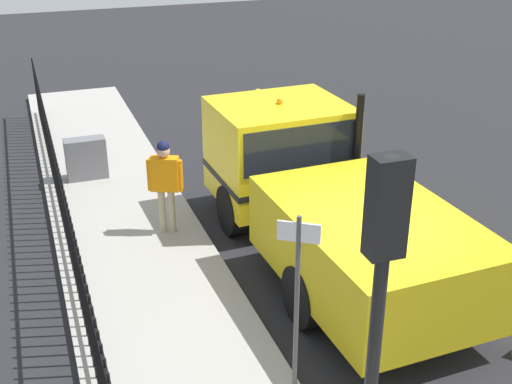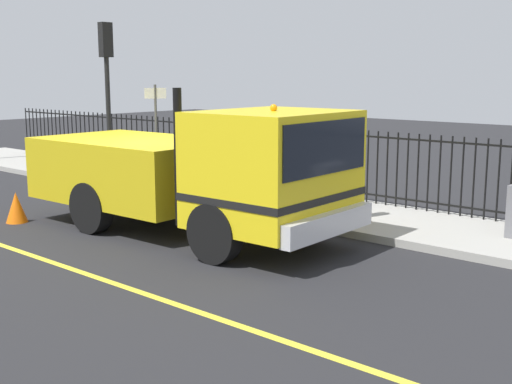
{
  "view_description": "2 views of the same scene",
  "coord_description": "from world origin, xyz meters",
  "px_view_note": "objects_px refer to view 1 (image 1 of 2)",
  "views": [
    {
      "loc": [
        4.53,
        7.72,
        6.02
      ],
      "look_at": [
        0.96,
        -2.11,
        1.22
      ],
      "focal_mm": 46.8,
      "sensor_mm": 36.0,
      "label": 1
    },
    {
      "loc": [
        -8.15,
        -10.15,
        2.94
      ],
      "look_at": [
        1.26,
        -1.91,
        0.68
      ],
      "focal_mm": 46.14,
      "sensor_mm": 36.0,
      "label": 2
    }
  ],
  "objects_px": {
    "worker_standing": "(165,177)",
    "street_sign": "(297,290)",
    "traffic_light_near": "(380,289)",
    "utility_cabinet": "(86,159)",
    "work_truck": "(315,188)"
  },
  "relations": [
    {
      "from": "worker_standing",
      "to": "street_sign",
      "type": "relative_size",
      "value": 0.71
    },
    {
      "from": "traffic_light_near",
      "to": "utility_cabinet",
      "type": "distance_m",
      "value": 10.39
    },
    {
      "from": "traffic_light_near",
      "to": "worker_standing",
      "type": "bearing_deg",
      "value": 93.86
    },
    {
      "from": "work_truck",
      "to": "traffic_light_near",
      "type": "relative_size",
      "value": 1.64
    },
    {
      "from": "worker_standing",
      "to": "street_sign",
      "type": "height_order",
      "value": "street_sign"
    },
    {
      "from": "work_truck",
      "to": "utility_cabinet",
      "type": "relative_size",
      "value": 7.24
    },
    {
      "from": "utility_cabinet",
      "to": "street_sign",
      "type": "xyz_separation_m",
      "value": [
        -1.58,
        7.97,
        1.12
      ]
    },
    {
      "from": "traffic_light_near",
      "to": "street_sign",
      "type": "xyz_separation_m",
      "value": [
        -0.17,
        -2.04,
        -1.29
      ]
    },
    {
      "from": "utility_cabinet",
      "to": "street_sign",
      "type": "height_order",
      "value": "street_sign"
    },
    {
      "from": "traffic_light_near",
      "to": "utility_cabinet",
      "type": "xyz_separation_m",
      "value": [
        1.41,
        -10.01,
        -2.41
      ]
    },
    {
      "from": "utility_cabinet",
      "to": "worker_standing",
      "type": "bearing_deg",
      "value": 109.49
    },
    {
      "from": "work_truck",
      "to": "street_sign",
      "type": "xyz_separation_m",
      "value": [
        1.83,
        3.49,
        0.44
      ]
    },
    {
      "from": "work_truck",
      "to": "worker_standing",
      "type": "xyz_separation_m",
      "value": [
        2.32,
        -1.4,
        -0.03
      ]
    },
    {
      "from": "work_truck",
      "to": "traffic_light_near",
      "type": "distance_m",
      "value": 6.13
    },
    {
      "from": "utility_cabinet",
      "to": "work_truck",
      "type": "bearing_deg",
      "value": 127.31
    }
  ]
}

